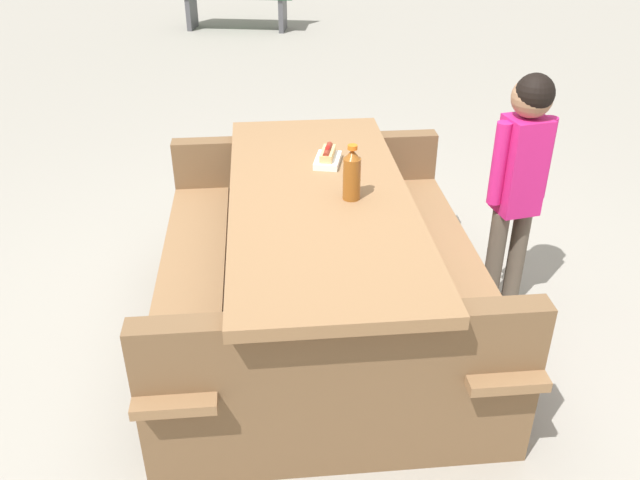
{
  "coord_description": "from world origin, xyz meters",
  "views": [
    {
      "loc": [
        -2.3,
        1.0,
        1.99
      ],
      "look_at": [
        0.0,
        0.0,
        0.52
      ],
      "focal_mm": 37.24,
      "sensor_mm": 36.0,
      "label": 1
    }
  ],
  "objects_px": {
    "hotdog_tray": "(328,157)",
    "child_in_coat": "(521,167)",
    "soda_bottle": "(352,174)",
    "picnic_table": "(320,256)"
  },
  "relations": [
    {
      "from": "child_in_coat",
      "to": "soda_bottle",
      "type": "bearing_deg",
      "value": 87.2
    },
    {
      "from": "hotdog_tray",
      "to": "child_in_coat",
      "type": "relative_size",
      "value": 0.18
    },
    {
      "from": "hotdog_tray",
      "to": "child_in_coat",
      "type": "distance_m",
      "value": 0.88
    },
    {
      "from": "picnic_table",
      "to": "soda_bottle",
      "type": "distance_m",
      "value": 0.44
    },
    {
      "from": "hotdog_tray",
      "to": "child_in_coat",
      "type": "height_order",
      "value": "child_in_coat"
    },
    {
      "from": "soda_bottle",
      "to": "hotdog_tray",
      "type": "xyz_separation_m",
      "value": [
        0.37,
        -0.06,
        -0.08
      ]
    },
    {
      "from": "picnic_table",
      "to": "soda_bottle",
      "type": "xyz_separation_m",
      "value": [
        -0.09,
        -0.1,
        0.41
      ]
    },
    {
      "from": "hotdog_tray",
      "to": "child_in_coat",
      "type": "bearing_deg",
      "value": -117.72
    },
    {
      "from": "soda_bottle",
      "to": "child_in_coat",
      "type": "height_order",
      "value": "child_in_coat"
    },
    {
      "from": "picnic_table",
      "to": "hotdog_tray",
      "type": "distance_m",
      "value": 0.46
    }
  ]
}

